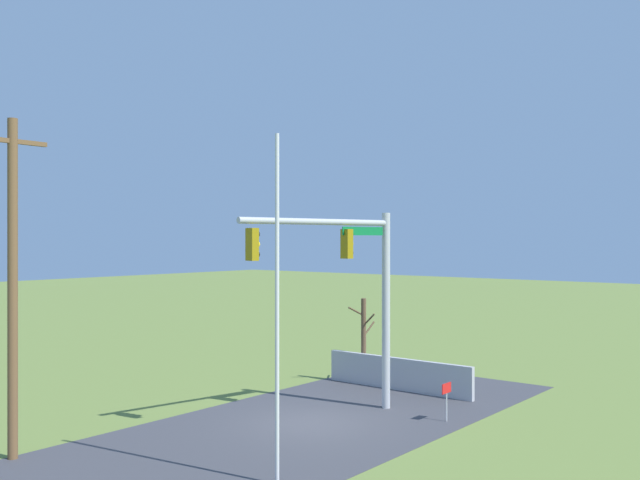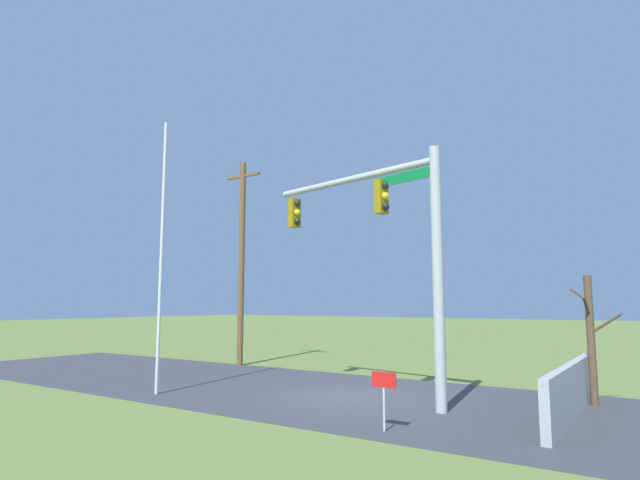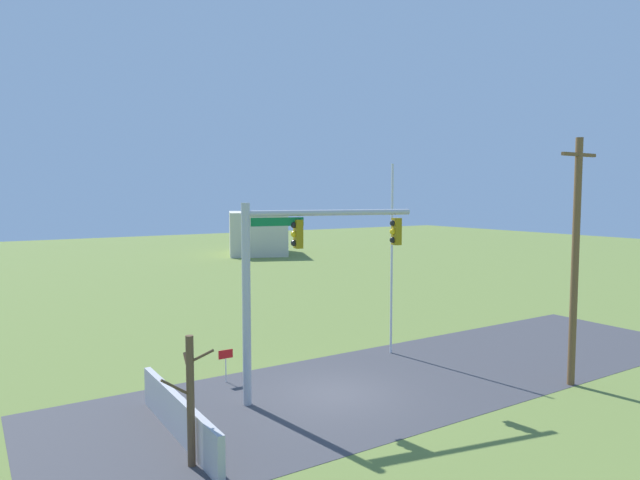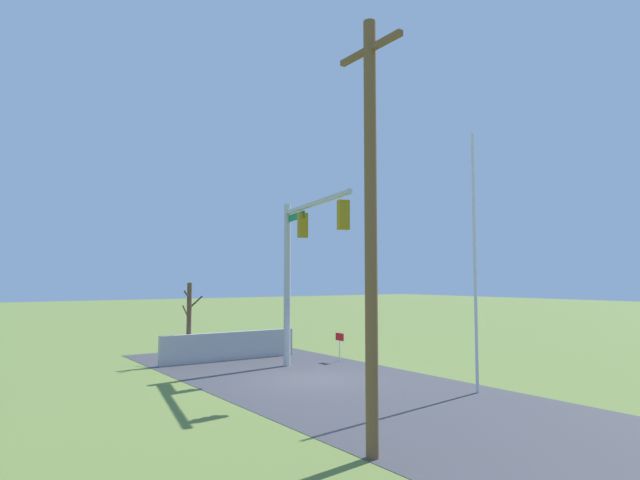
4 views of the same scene
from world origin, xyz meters
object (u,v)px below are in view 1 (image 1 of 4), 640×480
object	(u,v)px
flagpole	(277,309)
bare_tree	(364,339)
open_sign	(447,393)
signal_mast	(352,275)
utility_pole	(13,282)

from	to	relation	value
flagpole	bare_tree	size ratio (longest dim) A/B	2.43
open_sign	flagpole	bearing A→B (deg)	177.58
signal_mast	flagpole	distance (m)	6.89
utility_pole	bare_tree	world-z (taller)	utility_pole
flagpole	utility_pole	world-z (taller)	utility_pole
bare_tree	flagpole	bearing A→B (deg)	-154.53
bare_tree	open_sign	bearing A→B (deg)	-120.84
utility_pole	bare_tree	xyz separation A→B (m)	(13.82, -1.53, -2.88)
signal_mast	flagpole	xyz separation A→B (m)	(-6.41, -2.48, -0.48)
signal_mast	utility_pole	distance (m)	10.24
open_sign	signal_mast	bearing A→B (deg)	113.43
flagpole	bare_tree	bearing A→B (deg)	25.47
bare_tree	open_sign	distance (m)	6.49
utility_pole	open_sign	world-z (taller)	utility_pole
flagpole	signal_mast	bearing A→B (deg)	21.13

